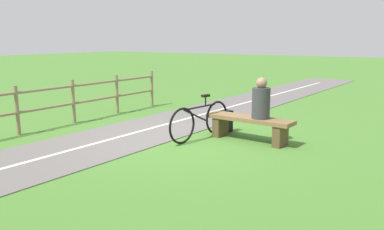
{
  "coord_description": "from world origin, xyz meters",
  "views": [
    {
      "loc": [
        -4.57,
        6.59,
        2.03
      ],
      "look_at": [
        -0.9,
        0.83,
        0.71
      ],
      "focal_mm": 37.21,
      "sensor_mm": 36.0,
      "label": 1
    }
  ],
  "objects_px": {
    "bench": "(249,124)",
    "bicycle": "(200,120)",
    "backpack": "(225,122)",
    "person_seated": "(261,101)"
  },
  "relations": [
    {
      "from": "bench",
      "to": "person_seated",
      "type": "xyz_separation_m",
      "value": [
        -0.25,
        0.02,
        0.49
      ]
    },
    {
      "from": "bench",
      "to": "bicycle",
      "type": "bearing_deg",
      "value": 27.28
    },
    {
      "from": "backpack",
      "to": "person_seated",
      "type": "bearing_deg",
      "value": 156.68
    },
    {
      "from": "backpack",
      "to": "bicycle",
      "type": "bearing_deg",
      "value": 78.62
    },
    {
      "from": "backpack",
      "to": "bench",
      "type": "bearing_deg",
      "value": 151.36
    },
    {
      "from": "bench",
      "to": "bicycle",
      "type": "height_order",
      "value": "bicycle"
    },
    {
      "from": "bicycle",
      "to": "person_seated",
      "type": "bearing_deg",
      "value": 116.26
    },
    {
      "from": "bicycle",
      "to": "backpack",
      "type": "height_order",
      "value": "bicycle"
    },
    {
      "from": "bench",
      "to": "bicycle",
      "type": "distance_m",
      "value": 0.99
    },
    {
      "from": "person_seated",
      "to": "bicycle",
      "type": "distance_m",
      "value": 1.3
    }
  ]
}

